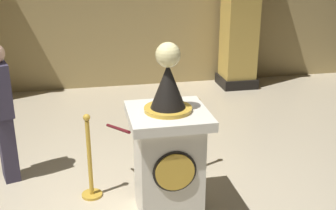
{
  "coord_description": "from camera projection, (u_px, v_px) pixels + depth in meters",
  "views": [
    {
      "loc": [
        -0.41,
        -3.86,
        2.72
      ],
      "look_at": [
        0.4,
        0.07,
        1.25
      ],
      "focal_mm": 45.58,
      "sensor_mm": 36.0,
      "label": 1
    }
  ],
  "objects": [
    {
      "name": "velvet_rope",
      "position": [
        146.0,
        123.0,
        5.04
      ],
      "size": [
        0.91,
        0.89,
        0.22
      ],
      "color": "#591419"
    },
    {
      "name": "pedestal_clock",
      "position": [
        168.0,
        152.0,
        4.45
      ],
      "size": [
        0.81,
        0.81,
        1.89
      ],
      "color": "silver",
      "rests_on": "ground_plane"
    },
    {
      "name": "bystander_guest",
      "position": [
        2.0,
        110.0,
        5.08
      ],
      "size": [
        0.32,
        0.41,
        1.72
      ],
      "color": "#383347",
      "rests_on": "ground_plane"
    },
    {
      "name": "stanchion_far",
      "position": [
        90.0,
        168.0,
        4.88
      ],
      "size": [
        0.24,
        0.24,
        1.03
      ],
      "color": "gold",
      "rests_on": "ground_plane"
    },
    {
      "name": "stanchion_near",
      "position": [
        196.0,
        145.0,
        5.5
      ],
      "size": [
        0.24,
        0.24,
        0.99
      ],
      "color": "gold",
      "rests_on": "ground_plane"
    }
  ]
}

